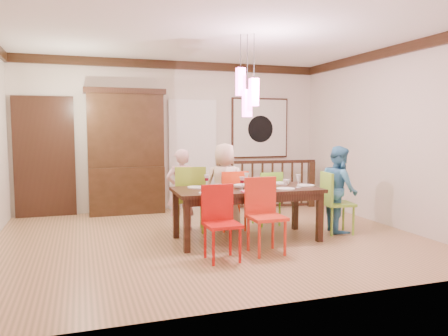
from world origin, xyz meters
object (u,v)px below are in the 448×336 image
object	(u,v)px
balustrade	(267,183)
person_far_left	(181,190)
chair_far_left	(190,194)
china_hutch	(126,151)
dining_table	(247,194)
person_end_right	(339,189)
chair_end_right	(338,198)
person_far_mid	(225,186)

from	to	relation	value
balustrade	person_far_left	bearing A→B (deg)	-139.37
chair_far_left	person_far_left	distance (m)	0.17
china_hutch	balustrade	xyz separation A→B (m)	(2.73, -0.35, -0.67)
dining_table	person_end_right	distance (m)	1.55
balustrade	person_far_left	world-z (taller)	person_far_left
dining_table	person_end_right	world-z (taller)	person_end_right
chair_end_right	china_hutch	distance (m)	3.96
dining_table	person_end_right	xyz separation A→B (m)	(1.54, 0.03, 0.00)
chair_end_right	person_end_right	world-z (taller)	person_end_right
person_end_right	balustrade	bearing A→B (deg)	17.94
person_end_right	person_far_left	bearing A→B (deg)	81.39
person_end_right	chair_far_left	bearing A→B (deg)	82.83
balustrade	person_far_left	distance (m)	2.45
person_far_mid	person_end_right	bearing A→B (deg)	174.30
dining_table	balustrade	size ratio (longest dim) A/B	1.06
balustrade	chair_end_right	bearing A→B (deg)	-77.92
person_far_mid	person_end_right	xyz separation A→B (m)	(1.60, -0.79, -0.02)
dining_table	person_far_left	bearing A→B (deg)	132.47
china_hutch	person_far_mid	bearing A→B (deg)	-51.36
person_far_left	chair_far_left	bearing A→B (deg)	139.43
chair_far_left	person_far_mid	xyz separation A→B (m)	(0.59, 0.05, 0.10)
dining_table	chair_end_right	distance (m)	1.48
person_far_left	person_far_mid	size ratio (longest dim) A/B	0.94
chair_far_left	china_hutch	distance (m)	2.03
dining_table	china_hutch	xyz separation A→B (m)	(-1.43, 2.55, 0.50)
china_hutch	chair_far_left	bearing A→B (deg)	-66.01
china_hutch	dining_table	bearing A→B (deg)	-60.68
chair_end_right	china_hutch	world-z (taller)	china_hutch
china_hutch	balustrade	size ratio (longest dim) A/B	1.17
balustrade	person_far_left	xyz separation A→B (m)	(-2.06, -1.33, 0.14)
chair_far_left	balustrade	xyz separation A→B (m)	(1.94, 1.43, -0.09)
dining_table	person_far_left	world-z (taller)	person_far_left
chair_far_left	person_far_left	bearing A→B (deg)	-30.24
chair_end_right	balustrade	world-z (taller)	balustrade
chair_end_right	person_end_right	size ratio (longest dim) A/B	0.70
chair_end_right	china_hutch	xyz separation A→B (m)	(-2.90, 2.62, 0.63)
chair_far_left	chair_end_right	bearing A→B (deg)	169.90
china_hutch	person_far_mid	xyz separation A→B (m)	(1.38, -1.72, -0.48)
chair_far_left	person_far_mid	world-z (taller)	person_far_mid
balustrade	person_end_right	size ratio (longest dim) A/B	1.49
person_far_left	dining_table	bearing A→B (deg)	132.08
person_far_left	person_end_right	bearing A→B (deg)	161.09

